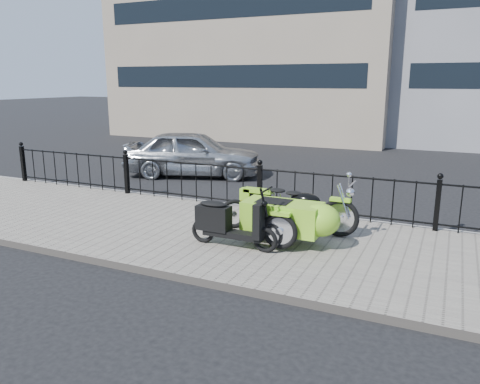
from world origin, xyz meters
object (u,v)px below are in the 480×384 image
at_px(scooter, 227,223).
at_px(sedan_car, 193,153).
at_px(motorcycle_sidecar, 295,215).
at_px(spare_tire, 234,214).

height_order(scooter, sedan_car, sedan_car).
xyz_separation_m(motorcycle_sidecar, spare_tire, (-1.27, 0.28, -0.20)).
bearing_deg(scooter, motorcycle_sidecar, 34.79).
height_order(motorcycle_sidecar, spare_tire, motorcycle_sidecar).
distance_m(motorcycle_sidecar, spare_tire, 1.32).
bearing_deg(sedan_car, scooter, -163.06).
bearing_deg(spare_tire, motorcycle_sidecar, -12.36).
bearing_deg(motorcycle_sidecar, sedan_car, 135.05).
xyz_separation_m(motorcycle_sidecar, scooter, (-0.95, -0.66, -0.06)).
distance_m(spare_tire, sedan_car, 5.70).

